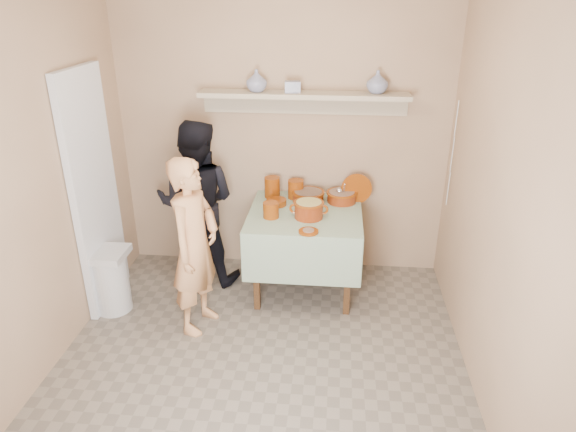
# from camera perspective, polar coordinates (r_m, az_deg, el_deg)

# --- Properties ---
(ground) EXTENTS (3.50, 3.50, 0.00)m
(ground) POSITION_cam_1_polar(r_m,az_deg,el_deg) (3.80, -3.52, -17.88)
(ground) COLOR #6E6356
(ground) RESTS_ON ground
(tile_panel) EXTENTS (0.06, 0.70, 2.00)m
(tile_panel) POSITION_cam_1_polar(r_m,az_deg,el_deg) (4.48, -20.69, 2.42)
(tile_panel) COLOR silver
(tile_panel) RESTS_ON ground
(plate_stack_a) EXTENTS (0.14, 0.14, 0.19)m
(plate_stack_a) POSITION_cam_1_polar(r_m,az_deg,el_deg) (4.72, -1.77, 3.21)
(plate_stack_a) COLOR #712E0B
(plate_stack_a) RESTS_ON serving_table
(plate_stack_b) EXTENTS (0.14, 0.14, 0.17)m
(plate_stack_b) POSITION_cam_1_polar(r_m,az_deg,el_deg) (4.70, 0.87, 3.01)
(plate_stack_b) COLOR #712E0B
(plate_stack_b) RESTS_ON serving_table
(bowl_stack) EXTENTS (0.13, 0.13, 0.13)m
(bowl_stack) POSITION_cam_1_polar(r_m,az_deg,el_deg) (4.30, -1.91, 0.67)
(bowl_stack) COLOR #712E0B
(bowl_stack) RESTS_ON serving_table
(empty_bowl) EXTENTS (0.18, 0.18, 0.05)m
(empty_bowl) POSITION_cam_1_polar(r_m,az_deg,el_deg) (4.57, -1.30, 1.56)
(empty_bowl) COLOR #712E0B
(empty_bowl) RESTS_ON serving_table
(propped_lid) EXTENTS (0.28, 0.07, 0.28)m
(propped_lid) POSITION_cam_1_polar(r_m,az_deg,el_deg) (4.66, 7.62, 3.03)
(propped_lid) COLOR #712E0B
(propped_lid) RESTS_ON serving_table
(vase_right) EXTENTS (0.20, 0.20, 0.19)m
(vase_right) POSITION_cam_1_polar(r_m,az_deg,el_deg) (4.49, 9.91, 14.47)
(vase_right) COLOR navy
(vase_right) RESTS_ON wall_shelf
(vase_left) EXTENTS (0.21, 0.21, 0.19)m
(vase_left) POSITION_cam_1_polar(r_m,az_deg,el_deg) (4.51, -3.52, 14.78)
(vase_left) COLOR navy
(vase_left) RESTS_ON wall_shelf
(ceramic_box) EXTENTS (0.14, 0.11, 0.09)m
(ceramic_box) POSITION_cam_1_polar(r_m,az_deg,el_deg) (4.47, 0.51, 14.15)
(ceramic_box) COLOR navy
(ceramic_box) RESTS_ON wall_shelf
(person_cook) EXTENTS (0.46, 0.59, 1.43)m
(person_cook) POSITION_cam_1_polar(r_m,az_deg,el_deg) (4.01, -10.31, -3.36)
(person_cook) COLOR tan
(person_cook) RESTS_ON ground
(person_helper) EXTENTS (0.75, 0.59, 1.52)m
(person_helper) POSITION_cam_1_polar(r_m,az_deg,el_deg) (4.67, -10.11, 1.34)
(person_helper) COLOR black
(person_helper) RESTS_ON ground
(room_shell) EXTENTS (3.04, 3.54, 2.62)m
(room_shell) POSITION_cam_1_polar(r_m,az_deg,el_deg) (2.98, -4.29, 5.90)
(room_shell) COLOR tan
(room_shell) RESTS_ON ground
(serving_table) EXTENTS (0.97, 0.97, 0.76)m
(serving_table) POSITION_cam_1_polar(r_m,az_deg,el_deg) (4.49, 1.92, -0.91)
(serving_table) COLOR #4C2D16
(serving_table) RESTS_ON ground
(cazuela_meat_a) EXTENTS (0.30, 0.30, 0.10)m
(cazuela_meat_a) POSITION_cam_1_polar(r_m,az_deg,el_deg) (4.63, 2.25, 2.30)
(cazuela_meat_a) COLOR #641B05
(cazuela_meat_a) RESTS_ON serving_table
(cazuela_meat_b) EXTENTS (0.28, 0.28, 0.10)m
(cazuela_meat_b) POSITION_cam_1_polar(r_m,az_deg,el_deg) (4.65, 5.97, 2.24)
(cazuela_meat_b) COLOR #641B05
(cazuela_meat_b) RESTS_ON serving_table
(ladle) EXTENTS (0.08, 0.26, 0.19)m
(ladle) POSITION_cam_1_polar(r_m,az_deg,el_deg) (4.62, 5.77, 2.81)
(ladle) COLOR silver
(ladle) RESTS_ON cazuela_meat_b
(cazuela_rice) EXTENTS (0.33, 0.25, 0.14)m
(cazuela_rice) POSITION_cam_1_polar(r_m,az_deg,el_deg) (4.30, 2.32, 0.87)
(cazuela_rice) COLOR #641B05
(cazuela_rice) RESTS_ON serving_table
(front_plate) EXTENTS (0.16, 0.16, 0.03)m
(front_plate) POSITION_cam_1_polar(r_m,az_deg,el_deg) (4.06, 2.29, -1.71)
(front_plate) COLOR #712E0B
(front_plate) RESTS_ON serving_table
(wall_shelf) EXTENTS (1.80, 0.25, 0.21)m
(wall_shelf) POSITION_cam_1_polar(r_m,az_deg,el_deg) (4.53, 1.78, 13.06)
(wall_shelf) COLOR tan
(wall_shelf) RESTS_ON room_shell
(trash_bin) EXTENTS (0.32, 0.32, 0.56)m
(trash_bin) POSITION_cam_1_polar(r_m,az_deg,el_deg) (4.60, -19.11, -6.74)
(trash_bin) COLOR silver
(trash_bin) RESTS_ON ground
(electrical_cord) EXTENTS (0.01, 0.05, 0.90)m
(electrical_cord) POSITION_cam_1_polar(r_m,az_deg,el_deg) (4.56, 17.79, 6.52)
(electrical_cord) COLOR silver
(electrical_cord) RESTS_ON wall_shelf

